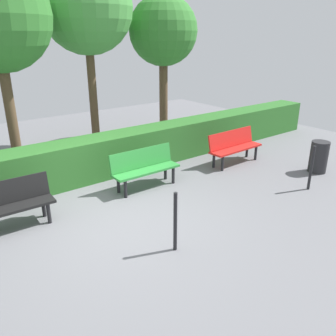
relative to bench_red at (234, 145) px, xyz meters
The scene contains 10 objects.
ground_plane 4.10m from the bench_red, 10.83° to the left, with size 18.39×18.39×0.00m, color slate.
bench_red is the anchor object (origin of this frame).
bench_green 2.74m from the bench_red, ahead, with size 1.57×0.47×0.86m.
bench_black 5.62m from the bench_red, ahead, with size 1.53×0.49×0.86m.
hedge_row 3.07m from the bench_red, 25.96° to the right, with size 14.39×0.78×0.96m, color #2D6B28.
tree_near 4.15m from the bench_red, 89.85° to the right, with size 2.06×2.06×4.34m.
tree_mid 5.30m from the bench_red, 55.66° to the right, with size 2.45×2.45×5.11m.
railing_post_near 2.18m from the bench_red, 91.51° to the left, with size 0.06×0.06×1.00m, color black.
railing_post_mid 4.32m from the bench_red, 30.33° to the left, with size 0.06×0.06×1.00m, color black.
trash_bin 2.09m from the bench_red, 124.23° to the left, with size 0.43×0.43×0.78m, color #262628.
Camera 1 is at (2.67, 5.05, 3.20)m, focal length 36.93 mm.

